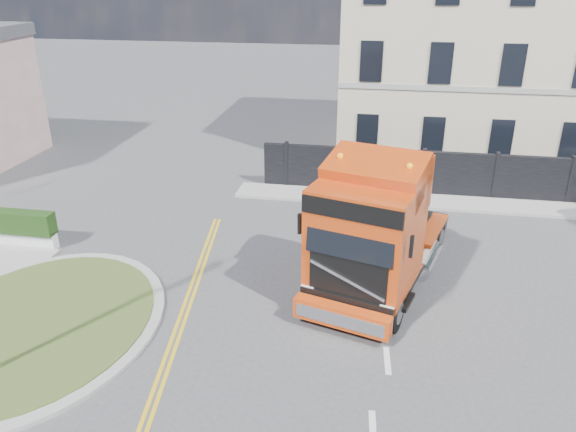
# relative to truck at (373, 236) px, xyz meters

# --- Properties ---
(ground) EXTENTS (120.00, 120.00, 0.00)m
(ground) POSITION_rel_truck_xyz_m (-2.09, -0.43, -1.95)
(ground) COLOR #424244
(ground) RESTS_ON ground
(traffic_island) EXTENTS (6.80, 6.80, 0.17)m
(traffic_island) POSITION_rel_truck_xyz_m (-9.09, -3.43, -1.87)
(traffic_island) COLOR gray
(traffic_island) RESTS_ON ground
(hoarding_fence) EXTENTS (18.80, 0.25, 2.00)m
(hoarding_fence) POSITION_rel_truck_xyz_m (4.46, 8.57, -0.95)
(hoarding_fence) COLOR black
(hoarding_fence) RESTS_ON ground
(georgian_building) EXTENTS (12.30, 10.30, 12.80)m
(georgian_building) POSITION_rel_truck_xyz_m (3.91, 16.07, 3.82)
(georgian_building) COLOR #C3B49B
(georgian_building) RESTS_ON ground
(pavement_far) EXTENTS (20.00, 1.60, 0.12)m
(pavement_far) POSITION_rel_truck_xyz_m (3.91, 7.67, -1.89)
(pavement_far) COLOR gray
(pavement_far) RESTS_ON ground
(truck) EXTENTS (4.65, 7.74, 4.36)m
(truck) POSITION_rel_truck_xyz_m (0.00, 0.00, 0.00)
(truck) COLOR black
(truck) RESTS_ON ground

